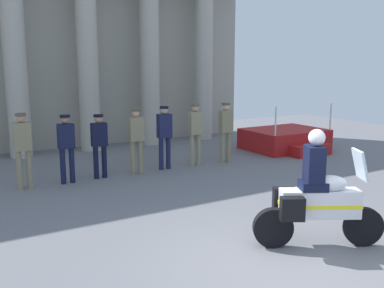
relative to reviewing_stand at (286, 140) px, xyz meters
name	(u,v)px	position (x,y,z in m)	size (l,w,h in m)	color
ground_plane	(296,270)	(-5.95, -6.71, -0.33)	(28.00, 28.00, 0.00)	slate
colonnade_backdrop	(48,42)	(-6.84, 3.84, 3.23)	(15.21, 1.53, 6.75)	#A49F91
reviewing_stand	(286,140)	(0.00, 0.00, 0.00)	(2.56, 2.44, 1.59)	#A51919
officer_in_row_0	(23,145)	(-8.51, -0.50, 0.72)	(0.39, 0.24, 1.78)	#847A5B
officer_in_row_1	(66,143)	(-7.52, -0.50, 0.66)	(0.39, 0.24, 1.68)	#141938
officer_in_row_2	(99,141)	(-6.67, -0.43, 0.63)	(0.39, 0.24, 1.64)	black
officer_in_row_3	(136,136)	(-5.71, -0.52, 0.69)	(0.39, 0.24, 1.73)	#847A5B
officer_in_row_4	(164,132)	(-4.82, -0.41, 0.70)	(0.39, 0.24, 1.75)	#191E42
officer_in_row_5	(195,129)	(-3.86, -0.45, 0.71)	(0.39, 0.24, 1.77)	gray
officer_in_row_6	(226,127)	(-2.89, -0.56, 0.71)	(0.39, 0.24, 1.76)	#847A5B
motorcycle_with_rider	(315,199)	(-5.14, -6.25, 0.46)	(1.89, 1.18, 1.90)	black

